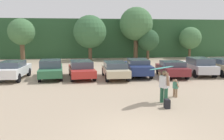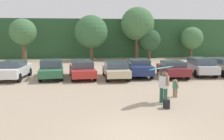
{
  "view_description": "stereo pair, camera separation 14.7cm",
  "coord_description": "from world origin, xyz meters",
  "views": [
    {
      "loc": [
        -1.92,
        -7.98,
        3.6
      ],
      "look_at": [
        -0.08,
        6.9,
        1.35
      ],
      "focal_mm": 37.74,
      "sensor_mm": 36.0,
      "label": 1
    },
    {
      "loc": [
        -1.77,
        -8.0,
        3.6
      ],
      "look_at": [
        -0.08,
        6.9,
        1.35
      ],
      "focal_mm": 37.74,
      "sensor_mm": 36.0,
      "label": 2
    }
  ],
  "objects": [
    {
      "name": "parked_car_forest_green",
      "position": [
        -4.6,
        11.91,
        0.8
      ],
      "size": [
        2.25,
        4.82,
        1.56
      ],
      "rotation": [
        0.0,
        0.0,
        1.66
      ],
      "color": "#2D6642",
      "rests_on": "ground_plane"
    },
    {
      "name": "tree_far_left",
      "position": [
        -0.91,
        25.4,
        4.0
      ],
      "size": [
        4.62,
        4.62,
        6.32
      ],
      "color": "brown",
      "rests_on": "ground_plane"
    },
    {
      "name": "parked_car_maroon",
      "position": [
        5.66,
        11.28,
        0.73
      ],
      "size": [
        2.19,
        4.09,
        1.36
      ],
      "rotation": [
        0.0,
        0.0,
        1.5
      ],
      "color": "maroon",
      "rests_on": "ground_plane"
    },
    {
      "name": "hillside_ridge",
      "position": [
        0.0,
        34.57,
        3.02
      ],
      "size": [
        108.0,
        12.0,
        6.04
      ],
      "primitive_type": "cube",
      "color": "#2D5633",
      "rests_on": "ground_plane"
    },
    {
      "name": "backpack_dropped",
      "position": [
        2.16,
        2.84,
        0.22
      ],
      "size": [
        0.24,
        0.34,
        0.45
      ],
      "color": "black",
      "rests_on": "ground_plane"
    },
    {
      "name": "parked_car_navy",
      "position": [
        2.88,
        12.12,
        0.81
      ],
      "size": [
        2.17,
        4.85,
        1.48
      ],
      "rotation": [
        0.0,
        0.0,
        1.5
      ],
      "color": "navy",
      "rests_on": "ground_plane"
    },
    {
      "name": "tree_ridge_back",
      "position": [
        14.45,
        26.65,
        3.09
      ],
      "size": [
        3.36,
        3.36,
        4.78
      ],
      "color": "brown",
      "rests_on": "ground_plane"
    },
    {
      "name": "person_adult",
      "position": [
        2.3,
        3.72,
        0.98
      ],
      "size": [
        0.49,
        0.82,
        1.74
      ],
      "rotation": [
        0.0,
        0.0,
        3.57
      ],
      "color": "#26593F",
      "rests_on": "ground_plane"
    },
    {
      "name": "surfboard_teal",
      "position": [
        2.17,
        3.75,
        1.89
      ],
      "size": [
        2.01,
        1.72,
        0.16
      ],
      "rotation": [
        0.0,
        0.0,
        3.79
      ],
      "color": "teal"
    },
    {
      "name": "tree_far_right",
      "position": [
        5.91,
        26.49,
        5.15
      ],
      "size": [
        4.9,
        4.9,
        7.64
      ],
      "color": "brown",
      "rests_on": "ground_plane"
    },
    {
      "name": "parked_car_white",
      "position": [
        -7.57,
        11.75,
        0.81
      ],
      "size": [
        1.98,
        4.52,
        1.51
      ],
      "rotation": [
        0.0,
        0.0,
        1.53
      ],
      "color": "white",
      "rests_on": "ground_plane"
    },
    {
      "name": "person_child",
      "position": [
        3.38,
        4.83,
        0.6
      ],
      "size": [
        0.3,
        0.49,
        1.06
      ],
      "rotation": [
        0.0,
        0.0,
        3.57
      ],
      "color": "#8C6B4C",
      "rests_on": "ground_plane"
    },
    {
      "name": "ground_plane",
      "position": [
        0.0,
        0.0,
        0.0
      ],
      "size": [
        120.0,
        120.0,
        0.0
      ],
      "primitive_type": "plane",
      "color": "tan"
    },
    {
      "name": "tree_center",
      "position": [
        -9.96,
        24.74,
        3.95
      ],
      "size": [
        3.51,
        3.51,
        5.76
      ],
      "color": "brown",
      "rests_on": "ground_plane"
    },
    {
      "name": "tree_left",
      "position": [
        7.64,
        25.95,
        2.84
      ],
      "size": [
        3.19,
        3.19,
        4.45
      ],
      "color": "brown",
      "rests_on": "ground_plane"
    },
    {
      "name": "parked_car_silver",
      "position": [
        8.4,
        11.89,
        0.84
      ],
      "size": [
        2.18,
        4.64,
        1.58
      ],
      "rotation": [
        0.0,
        0.0,
        1.49
      ],
      "color": "silver",
      "rests_on": "ground_plane"
    },
    {
      "name": "parked_car_champagne",
      "position": [
        0.7,
        11.17,
        0.77
      ],
      "size": [
        1.9,
        4.47,
        1.38
      ],
      "rotation": [
        0.0,
        0.0,
        1.58
      ],
      "color": "beige",
      "rests_on": "ground_plane"
    },
    {
      "name": "parked_car_red",
      "position": [
        -2.09,
        11.76,
        0.76
      ],
      "size": [
        2.37,
        4.79,
        1.44
      ],
      "rotation": [
        0.0,
        0.0,
        1.67
      ],
      "color": "#B72D28",
      "rests_on": "ground_plane"
    }
  ]
}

